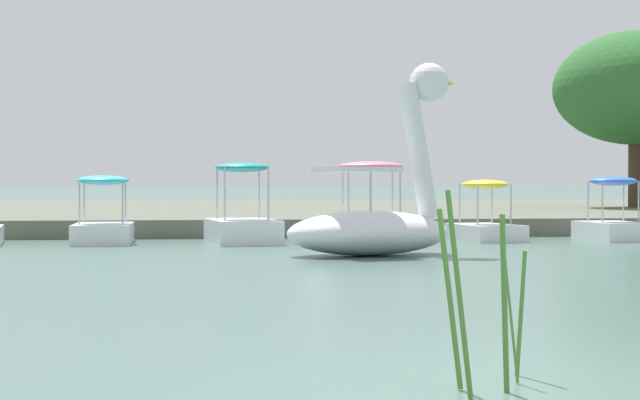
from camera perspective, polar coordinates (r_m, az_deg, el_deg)
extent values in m
plane|color=#47665B|center=(7.18, 10.68, -9.46)|extent=(427.70, 427.70, 0.00)
cube|color=#5B6051|center=(38.72, -3.70, -0.64)|extent=(123.02, 26.59, 0.42)
ellipsoid|color=white|center=(19.60, 2.49, -1.68)|extent=(3.38, 2.46, 0.78)
cylinder|color=white|center=(20.04, 4.98, 2.51)|extent=(0.85, 0.55, 2.45)
sphere|color=white|center=(20.21, 5.55, 5.95)|extent=(0.87, 0.87, 0.70)
cone|color=yellow|center=(20.35, 6.23, 5.91)|extent=(0.56, 0.50, 0.38)
cube|color=white|center=(19.47, 1.86, 1.56)|extent=(1.49, 1.52, 0.08)
cylinder|color=silver|center=(18.98, 2.58, 0.49)|extent=(0.04, 0.04, 0.72)
cylinder|color=silver|center=(19.97, 1.17, 0.51)|extent=(0.04, 0.04, 0.72)
cube|color=white|center=(25.39, 14.62, -1.53)|extent=(1.26, 2.02, 0.40)
ellipsoid|color=blue|center=(25.37, 14.63, 0.94)|extent=(1.12, 0.96, 0.20)
cylinder|color=#B7B7BF|center=(25.51, 13.43, -0.06)|extent=(0.04, 0.04, 0.90)
cylinder|color=#B7B7BF|center=(25.87, 15.12, -0.06)|extent=(0.04, 0.04, 0.90)
cylinder|color=#B7B7BF|center=(24.87, 14.11, -0.09)|extent=(0.04, 0.04, 0.90)
cylinder|color=#B7B7BF|center=(25.24, 15.83, -0.08)|extent=(0.04, 0.04, 0.90)
cube|color=white|center=(24.64, 8.35, -1.64)|extent=(1.44, 2.14, 0.36)
ellipsoid|color=yellow|center=(24.62, 8.35, 0.79)|extent=(1.14, 1.33, 0.20)
cylinder|color=#B7B7BF|center=(24.90, 7.09, -0.20)|extent=(0.04, 0.04, 0.87)
cylinder|color=#B7B7BF|center=(25.22, 8.70, -0.19)|extent=(0.04, 0.04, 0.87)
cylinder|color=#B7B7BF|center=(24.03, 7.99, -0.25)|extent=(0.04, 0.04, 0.87)
cylinder|color=#B7B7BF|center=(24.36, 9.64, -0.23)|extent=(0.04, 0.04, 0.87)
cube|color=white|center=(24.31, 2.59, -1.53)|extent=(1.50, 2.30, 0.47)
ellipsoid|color=pink|center=(24.29, 2.59, 1.73)|extent=(1.40, 1.28, 0.20)
cylinder|color=#B7B7BF|center=(24.71, 1.15, 0.39)|extent=(0.04, 0.04, 1.15)
cylinder|color=#B7B7BF|center=(24.87, 3.68, 0.39)|extent=(0.04, 0.04, 1.15)
cylinder|color=#B7B7BF|center=(23.71, 1.45, 0.37)|extent=(0.04, 0.04, 1.15)
cylinder|color=#B7B7BF|center=(23.88, 4.09, 0.37)|extent=(0.04, 0.04, 1.15)
cube|color=white|center=(23.55, -3.95, -1.59)|extent=(1.58, 2.51, 0.49)
ellipsoid|color=teal|center=(23.53, -3.95, 1.66)|extent=(1.28, 1.40, 0.20)
cylinder|color=#B7B7BF|center=(23.96, -5.23, 0.34)|extent=(0.04, 0.04, 1.09)
cylinder|color=#B7B7BF|center=(24.11, -3.10, 0.35)|extent=(0.04, 0.04, 1.09)
cylinder|color=#B7B7BF|center=(22.95, -4.85, 0.32)|extent=(0.04, 0.04, 1.09)
cylinder|color=#B7B7BF|center=(23.11, -2.63, 0.32)|extent=(0.04, 0.04, 1.09)
cube|color=white|center=(23.79, -10.92, -1.68)|extent=(1.18, 2.26, 0.41)
ellipsoid|color=#2DB7D1|center=(23.76, -10.93, 0.99)|extent=(1.08, 1.42, 0.20)
cylinder|color=#B7B7BF|center=(24.37, -11.85, -0.07)|extent=(0.04, 0.04, 0.90)
cylinder|color=#B7B7BF|center=(24.31, -9.82, -0.07)|extent=(0.04, 0.04, 0.90)
cylinder|color=#B7B7BF|center=(23.23, -12.09, -0.13)|extent=(0.04, 0.04, 0.90)
cylinder|color=#B7B7BF|center=(23.17, -9.97, -0.12)|extent=(0.04, 0.04, 0.90)
cylinder|color=#423323|center=(38.46, 15.72, 2.43)|extent=(0.51, 0.51, 3.76)
ellipsoid|color=#2D662D|center=(38.57, 15.73, 5.49)|extent=(6.63, 7.19, 3.75)
cylinder|color=#4C7F33|center=(7.38, 9.61, -5.58)|extent=(0.08, 0.15, 0.91)
cylinder|color=#4C7F33|center=(7.10, 6.59, -4.97)|extent=(0.14, 0.18, 1.12)
cylinder|color=#4C7F33|center=(6.80, 7.06, -4.73)|extent=(0.15, 0.13, 1.24)
cylinder|color=#4C7F33|center=(7.61, 10.14, -5.67)|extent=(0.06, 0.10, 0.84)
cylinder|color=#4C7F33|center=(6.98, 9.33, -5.20)|extent=(0.07, 0.06, 1.10)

